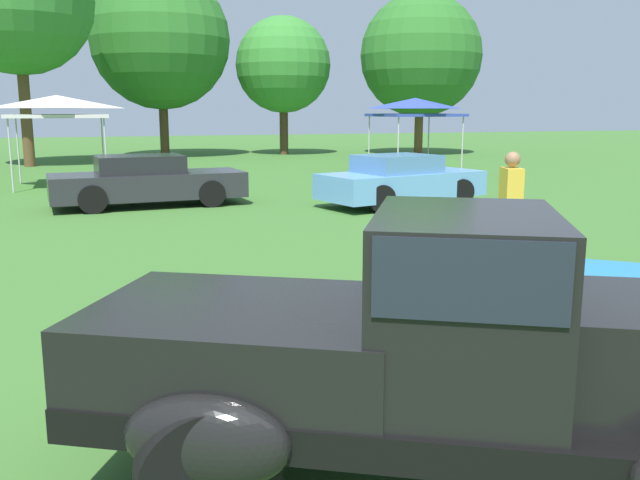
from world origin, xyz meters
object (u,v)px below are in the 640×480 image
Objects in this scene: show_car_charcoal at (147,181)px; show_car_skyblue at (401,181)px; spectator_by_row at (510,206)px; canopy_tent_center_field at (57,105)px; feature_pickup_truck at (448,353)px; canopy_tent_right_field at (415,106)px.

show_car_charcoal is 1.06× the size of show_car_skyblue.
canopy_tent_center_field reaches higher than spectator_by_row.
canopy_tent_center_field reaches higher than show_car_skyblue.
canopy_tent_center_field is at bearing 97.84° from feature_pickup_truck.
show_car_charcoal is 6.11m from show_car_skyblue.
spectator_by_row is (4.35, -8.41, 0.31)m from show_car_charcoal.
canopy_tent_right_field is at bearing 68.10° from spectator_by_row.
canopy_tent_right_field is at bearing 63.48° from feature_pickup_truck.
show_car_charcoal is at bearing 92.29° from feature_pickup_truck.
canopy_tent_right_field is (12.08, 0.45, -0.00)m from canopy_tent_center_field.
spectator_by_row is at bearing -111.90° from canopy_tent_right_field.
show_car_skyblue is 1.56× the size of canopy_tent_right_field.
canopy_tent_right_field reaches higher than feature_pickup_truck.
show_car_skyblue is (5.28, 11.44, -0.27)m from feature_pickup_truck.
canopy_tent_center_field and canopy_tent_right_field have the same top height.
canopy_tent_right_field is (9.52, 19.07, 1.56)m from feature_pickup_truck.
canopy_tent_center_field is (-2.56, 18.61, 1.56)m from feature_pickup_truck.
show_car_skyblue is at bearing 77.40° from spectator_by_row.
feature_pickup_truck is 6.22m from spectator_by_row.
canopy_tent_right_field is (5.69, 14.16, 1.51)m from spectator_by_row.
show_car_skyblue is 10.79m from canopy_tent_center_field.
feature_pickup_truck is 1.56× the size of canopy_tent_center_field.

